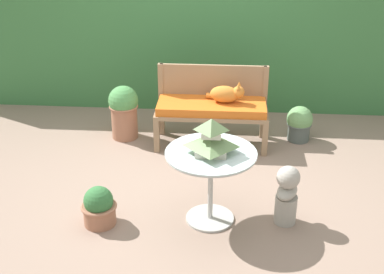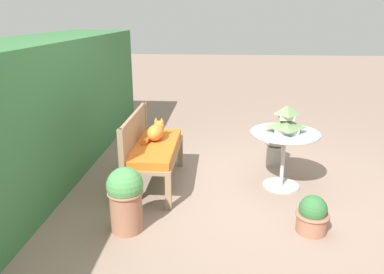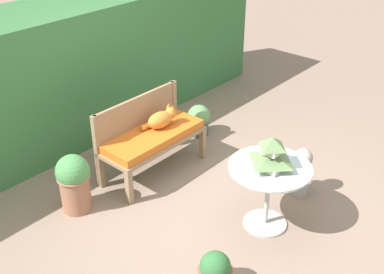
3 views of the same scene
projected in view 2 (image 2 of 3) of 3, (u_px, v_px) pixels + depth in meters
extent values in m
plane|color=gray|center=(240.00, 196.00, 4.12)|extent=(30.00, 30.00, 0.00)
cube|color=#38703D|center=(17.00, 120.00, 4.04)|extent=(6.40, 1.06, 1.63)
cube|color=#937556|center=(168.00, 192.00, 3.78)|extent=(0.06, 0.06, 0.37)
cube|color=#937556|center=(180.00, 152.00, 4.87)|extent=(0.06, 0.06, 0.37)
cube|color=#937556|center=(125.00, 191.00, 3.81)|extent=(0.06, 0.06, 0.37)
cube|color=#937556|center=(146.00, 151.00, 4.91)|extent=(0.06, 0.06, 0.37)
cube|color=#937556|center=(155.00, 153.00, 4.28)|extent=(1.21, 0.51, 0.04)
cube|color=orange|center=(155.00, 147.00, 4.26)|extent=(1.17, 0.47, 0.09)
cube|color=#937556|center=(123.00, 170.00, 3.74)|extent=(0.06, 0.06, 0.85)
cube|color=#937556|center=(145.00, 134.00, 4.84)|extent=(0.06, 0.06, 0.85)
cube|color=#937556|center=(134.00, 130.00, 4.21)|extent=(1.17, 0.04, 0.36)
ellipsoid|color=orange|center=(156.00, 132.00, 4.35)|extent=(0.33, 0.22, 0.18)
sphere|color=orange|center=(159.00, 126.00, 4.47)|extent=(0.13, 0.13, 0.13)
cone|color=orange|center=(156.00, 120.00, 4.46)|extent=(0.05, 0.05, 0.06)
cone|color=orange|center=(162.00, 120.00, 4.44)|extent=(0.05, 0.05, 0.06)
cylinder|color=orange|center=(146.00, 140.00, 4.26)|extent=(0.18, 0.08, 0.06)
cylinder|color=#B7B7B2|center=(281.00, 185.00, 4.34)|extent=(0.42, 0.42, 0.02)
cylinder|color=#B7B7B2|center=(283.00, 160.00, 4.25)|extent=(0.04, 0.04, 0.65)
cylinder|color=silver|center=(285.00, 133.00, 4.14)|extent=(0.76, 0.76, 0.01)
torus|color=#B7B7B2|center=(285.00, 134.00, 4.15)|extent=(0.76, 0.76, 0.02)
cube|color=beige|center=(285.00, 130.00, 4.13)|extent=(0.25, 0.25, 0.06)
pyramid|color=#668451|center=(286.00, 123.00, 4.11)|extent=(0.34, 0.34, 0.09)
cube|color=beige|center=(286.00, 117.00, 4.09)|extent=(0.16, 0.16, 0.05)
pyramid|color=#668451|center=(287.00, 110.00, 4.06)|extent=(0.21, 0.21, 0.10)
cylinder|color=#A39E93|center=(273.00, 156.00, 4.92)|extent=(0.19, 0.19, 0.26)
ellipsoid|color=#A39E93|center=(274.00, 143.00, 4.86)|extent=(0.25, 0.32, 0.11)
sphere|color=#A39E93|center=(275.00, 133.00, 4.82)|extent=(0.20, 0.20, 0.20)
cylinder|color=#4C5651|center=(155.00, 147.00, 5.31)|extent=(0.25, 0.25, 0.21)
torus|color=#4C5651|center=(155.00, 141.00, 5.28)|extent=(0.28, 0.28, 0.03)
sphere|color=#66995B|center=(155.00, 137.00, 5.26)|extent=(0.29, 0.29, 0.29)
cylinder|color=#9E664C|center=(312.00, 222.00, 3.42)|extent=(0.27, 0.27, 0.18)
torus|color=#9E664C|center=(312.00, 215.00, 3.39)|extent=(0.31, 0.31, 0.03)
sphere|color=#336B38|center=(313.00, 209.00, 3.37)|extent=(0.25, 0.25, 0.25)
cylinder|color=#9E664C|center=(126.00, 211.00, 3.41)|extent=(0.29, 0.29, 0.39)
torus|color=#9E664C|center=(125.00, 193.00, 3.36)|extent=(0.33, 0.33, 0.03)
sphere|color=#4C8E4C|center=(125.00, 185.00, 3.33)|extent=(0.33, 0.33, 0.33)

